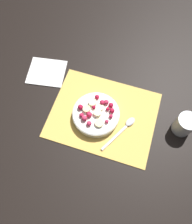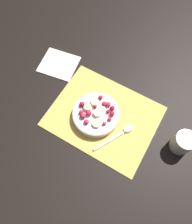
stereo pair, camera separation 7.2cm
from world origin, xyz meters
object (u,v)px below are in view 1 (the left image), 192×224
Objects in this scene: drinking_glass at (184,124)px; napkin at (47,72)px; spoon at (125,128)px; fruit_bowl at (96,114)px.

napkin is (-0.59, 0.08, -0.04)m from drinking_glass.
spoon is 0.91× the size of napkin.
drinking_glass is 0.47× the size of napkin.
spoon is (0.12, -0.01, -0.02)m from fruit_bowl.
napkin is (-0.27, 0.13, -0.02)m from fruit_bowl.
napkin is (-0.39, 0.15, -0.01)m from spoon.
napkin is at bearing 172.30° from drinking_glass.
fruit_bowl is 1.12× the size of spoon.
spoon is 0.41m from napkin.
fruit_bowl is 0.33m from drinking_glass.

